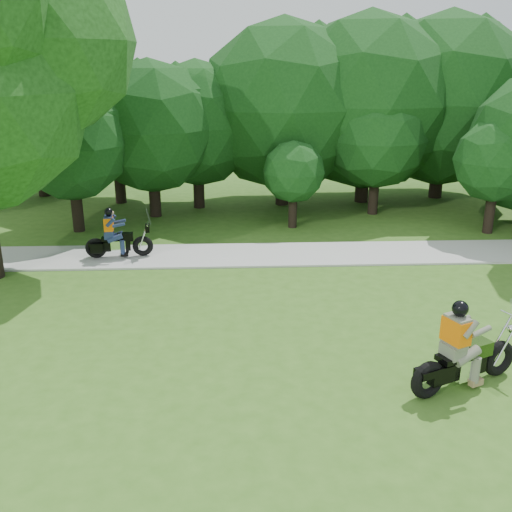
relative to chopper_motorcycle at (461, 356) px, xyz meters
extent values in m
plane|color=#36621C|center=(-0.33, -0.31, -0.65)|extent=(100.00, 100.00, 0.00)
cube|color=#ACACA6|center=(-0.33, 7.69, -0.62)|extent=(60.00, 2.20, 0.06)
cylinder|color=black|center=(1.45, 12.61, 0.19)|extent=(0.39, 0.39, 1.68)
sphere|color=#113911|center=(1.45, 12.61, 2.24)|extent=(3.73, 3.73, 3.73)
cylinder|color=black|center=(-5.43, 13.94, 0.23)|extent=(0.45, 0.45, 1.77)
sphere|color=#113911|center=(-5.43, 13.94, 2.71)|extent=(4.93, 4.93, 4.93)
cylinder|color=black|center=(-1.91, 10.83, -0.01)|extent=(0.31, 0.31, 1.29)
sphere|color=#113911|center=(-1.91, 10.83, 1.36)|extent=(2.22, 2.22, 2.22)
cylinder|color=black|center=(-9.52, 10.69, 0.24)|extent=(0.40, 0.40, 1.79)
sphere|color=#113911|center=(-9.52, 10.69, 2.40)|extent=(3.91, 3.91, 3.91)
cylinder|color=black|center=(4.90, 15.33, 0.25)|extent=(0.56, 0.56, 1.80)
sphere|color=#113911|center=(4.90, 15.33, 3.50)|extent=(7.24, 7.24, 7.24)
cylinder|color=black|center=(1.46, 14.67, 0.25)|extent=(0.56, 0.56, 1.80)
sphere|color=#113911|center=(1.46, 14.67, 3.47)|extent=(7.16, 7.16, 7.16)
cylinder|color=black|center=(-1.98, 14.33, 0.25)|extent=(0.54, 0.54, 1.80)
sphere|color=#113911|center=(-1.98, 14.33, 3.36)|extent=(6.81, 6.81, 6.81)
cylinder|color=black|center=(4.85, 9.81, 0.15)|extent=(0.34, 0.34, 1.60)
sphere|color=#113911|center=(4.85, 9.81, 1.87)|extent=(2.86, 2.86, 2.86)
cylinder|color=black|center=(-8.79, 14.94, 0.25)|extent=(0.45, 0.45, 1.80)
sphere|color=#113911|center=(-8.79, 14.94, 2.80)|extent=(5.07, 5.07, 5.07)
cylinder|color=black|center=(-12.43, 16.42, 0.25)|extent=(0.53, 0.53, 1.80)
sphere|color=#113911|center=(-12.43, 16.42, 3.32)|extent=(6.69, 6.69, 6.69)
cylinder|color=black|center=(-7.05, 12.63, 0.25)|extent=(0.45, 0.45, 1.80)
sphere|color=#113911|center=(-7.05, 12.63, 2.74)|extent=(4.91, 4.91, 4.91)
sphere|color=#1A4413|center=(-9.07, 6.99, 5.55)|extent=(5.12, 5.12, 5.12)
torus|color=black|center=(-0.69, -0.30, -0.29)|extent=(0.74, 0.48, 0.72)
torus|color=black|center=(0.91, 0.40, -0.29)|extent=(0.74, 0.48, 0.72)
cube|color=black|center=(-0.08, -0.04, -0.24)|extent=(1.25, 0.73, 0.33)
cube|color=silver|center=(0.08, 0.03, -0.24)|extent=(0.59, 0.52, 0.41)
cube|color=black|center=(0.33, 0.15, 0.07)|extent=(0.61, 0.50, 0.27)
cube|color=black|center=(-0.21, -0.09, 0.03)|extent=(0.62, 0.52, 0.10)
cylinder|color=silver|center=(0.95, 0.42, 0.07)|extent=(0.53, 0.27, 0.85)
cube|color=#626955|center=(-0.21, -0.09, 0.17)|extent=(0.44, 0.48, 0.25)
cube|color=#626955|center=(-0.19, -0.08, 0.54)|extent=(0.42, 0.50, 0.58)
cube|color=#FF6905|center=(-0.19, -0.08, 0.56)|extent=(0.46, 0.55, 0.45)
sphere|color=black|center=(-0.16, -0.07, 0.97)|extent=(0.29, 0.29, 0.29)
torus|color=black|center=(-8.21, 7.51, -0.28)|extent=(0.64, 0.25, 0.63)
torus|color=black|center=(-6.83, 7.67, -0.28)|extent=(0.64, 0.25, 0.63)
cube|color=black|center=(-7.69, 7.57, -0.23)|extent=(1.02, 0.32, 0.29)
cube|color=silver|center=(-7.55, 7.59, -0.23)|extent=(0.46, 0.35, 0.36)
cube|color=black|center=(-7.33, 7.61, 0.04)|extent=(0.49, 0.32, 0.23)
cube|color=black|center=(-7.80, 7.56, 0.00)|extent=(0.50, 0.34, 0.09)
cylinder|color=silver|center=(-6.79, 7.67, 0.04)|extent=(0.36, 0.08, 0.81)
cylinder|color=silver|center=(-6.64, 7.69, 0.42)|extent=(0.10, 0.57, 0.03)
cube|color=black|center=(-8.15, 7.32, -0.23)|extent=(0.39, 0.15, 0.31)
cube|color=black|center=(-8.19, 7.72, -0.23)|extent=(0.39, 0.15, 0.31)
cube|color=navy|center=(-7.80, 7.56, 0.13)|extent=(0.31, 0.37, 0.22)
cube|color=navy|center=(-7.78, 7.56, 0.45)|extent=(0.27, 0.40, 0.50)
cube|color=#FF6905|center=(-7.78, 7.56, 0.47)|extent=(0.30, 0.44, 0.39)
sphere|color=black|center=(-7.75, 7.57, 0.82)|extent=(0.25, 0.25, 0.25)
camera|label=1|loc=(-4.14, -8.99, 5.06)|focal=40.00mm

